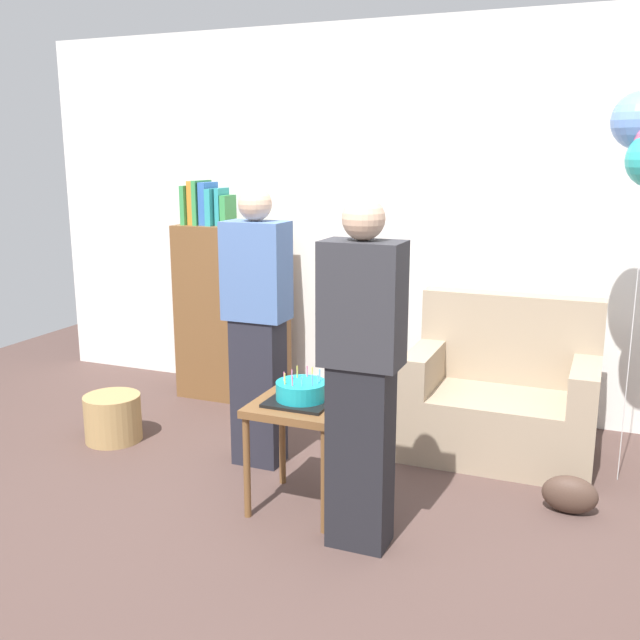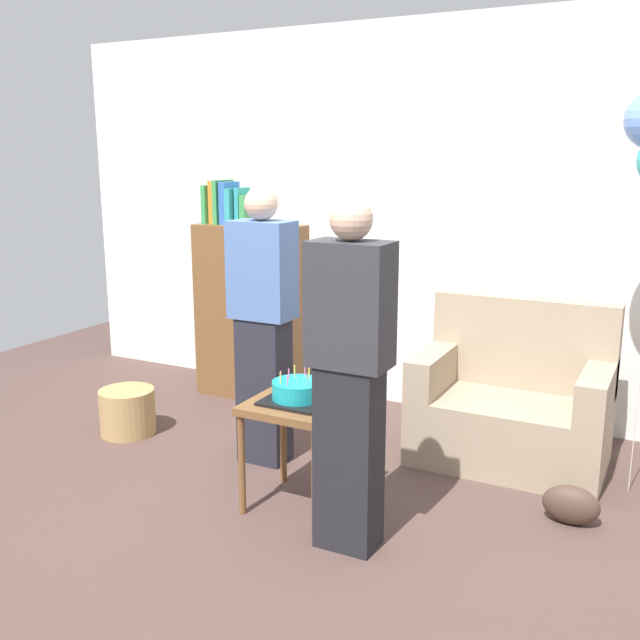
% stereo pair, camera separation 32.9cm
% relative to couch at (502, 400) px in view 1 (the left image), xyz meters
% --- Properties ---
extents(ground_plane, '(8.00, 8.00, 0.00)m').
position_rel_couch_xyz_m(ground_plane, '(-0.79, -1.36, -0.34)').
color(ground_plane, '#4C3833').
extents(wall_back, '(6.00, 0.10, 2.70)m').
position_rel_couch_xyz_m(wall_back, '(-0.79, 0.69, 1.01)').
color(wall_back, silver).
rests_on(wall_back, ground_plane).
extents(couch, '(1.10, 0.70, 0.96)m').
position_rel_couch_xyz_m(couch, '(0.00, 0.00, 0.00)').
color(couch, gray).
rests_on(couch, ground_plane).
extents(bookshelf, '(0.80, 0.36, 1.62)m').
position_rel_couch_xyz_m(bookshelf, '(-2.05, 0.32, 0.35)').
color(bookshelf, brown).
rests_on(bookshelf, ground_plane).
extents(side_table, '(0.48, 0.48, 0.58)m').
position_rel_couch_xyz_m(side_table, '(-0.85, -1.11, 0.15)').
color(side_table, brown).
rests_on(side_table, ground_plane).
extents(birthday_cake, '(0.32, 0.32, 0.17)m').
position_rel_couch_xyz_m(birthday_cake, '(-0.85, -1.11, 0.29)').
color(birthday_cake, black).
rests_on(birthday_cake, side_table).
extents(person_blowing_candles, '(0.36, 0.22, 1.63)m').
position_rel_couch_xyz_m(person_blowing_candles, '(-1.31, -0.69, 0.49)').
color(person_blowing_candles, '#23232D').
rests_on(person_blowing_candles, ground_plane).
extents(person_holding_cake, '(0.36, 0.22, 1.63)m').
position_rel_couch_xyz_m(person_holding_cake, '(-0.45, -1.35, 0.49)').
color(person_holding_cake, black).
rests_on(person_holding_cake, ground_plane).
extents(wicker_basket, '(0.36, 0.36, 0.30)m').
position_rel_couch_xyz_m(wicker_basket, '(-2.34, -0.75, -0.19)').
color(wicker_basket, '#A88451').
rests_on(wicker_basket, ground_plane).
extents(handbag, '(0.28, 0.14, 0.20)m').
position_rel_couch_xyz_m(handbag, '(0.45, -0.66, -0.24)').
color(handbag, '#473328').
rests_on(handbag, ground_plane).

